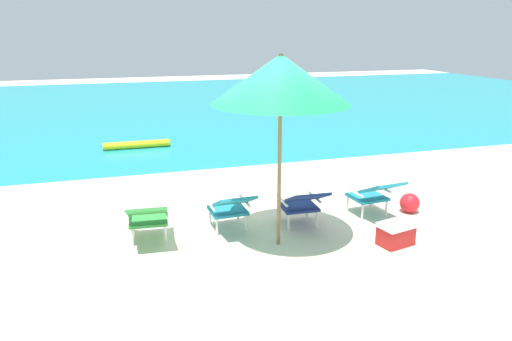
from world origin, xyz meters
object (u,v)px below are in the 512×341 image
Objects in this scene: swim_buoy at (137,145)px; lounge_chair_near_left at (231,206)px; lounge_chair_far_right at (374,193)px; beach_umbrella_center at (281,79)px; beach_ball at (410,203)px; cooler_box at (396,234)px; lounge_chair_far_left at (148,216)px; lounge_chair_near_right at (303,202)px.

lounge_chair_near_left reaches higher than swim_buoy.
beach_umbrella_center is (-1.73, -0.48, 1.82)m from lounge_chair_far_right.
swim_buoy is 0.63× the size of beach_umbrella_center.
cooler_box is at bearing -131.78° from beach_ball.
lounge_chair_far_right is at bearing -60.23° from swim_buoy.
beach_umbrella_center is at bearing -17.04° from lounge_chair_far_left.
swim_buoy is 5.70m from lounge_chair_near_left.
beach_umbrella_center is (-0.51, -0.41, 1.82)m from lounge_chair_near_right.
beach_ball is at bearing 11.87° from beach_umbrella_center.
lounge_chair_near_right is at bearing -8.02° from lounge_chair_near_left.
lounge_chair_near_left and lounge_chair_far_right have the same top height.
lounge_chair_far_left is 4.09m from beach_ball.
beach_umbrella_center reaches higher than swim_buoy.
beach_umbrella_center reaches higher than lounge_chair_far_right.
swim_buoy is at bearing 100.05° from lounge_chair_near_left.
lounge_chair_far_right is at bearing -0.64° from lounge_chair_far_left.
beach_umbrella_center is (1.52, -6.16, 2.13)m from swim_buoy.
lounge_chair_near_left reaches higher than beach_ball.
beach_ball reaches higher than swim_buoy.
lounge_chair_near_left is 0.35× the size of beach_umbrella_center.
beach_umbrella_center is at bearing -168.13° from beach_ball.
lounge_chair_near_left is at bearing 1.76° from lounge_chair_far_left.
lounge_chair_near_right reaches higher than beach_ball.
lounge_chair_far_left and lounge_chair_near_left have the same top height.
lounge_chair_near_left is at bearing -79.95° from swim_buoy.
lounge_chair_far_right is at bearing 77.43° from cooler_box.
lounge_chair_near_right is 1.70× the size of cooler_box.
beach_ball is at bearing 2.05° from lounge_chair_far_right.
cooler_box is (3.03, -6.65, 0.06)m from swim_buoy.
lounge_chair_far_right is at bearing 3.38° from lounge_chair_near_right.
lounge_chair_far_right is 1.74× the size of cooler_box.
beach_ball is (0.67, 0.02, -0.25)m from lounge_chair_far_right.
lounge_chair_near_right is 1.37m from cooler_box.
cooler_box is (2.04, -1.04, -0.24)m from lounge_chair_near_left.
lounge_chair_far_left is 1.00× the size of lounge_chair_far_right.
beach_ball is (3.92, -5.66, 0.06)m from swim_buoy.
lounge_chair_far_left reaches higher than beach_ball.
beach_ball is (1.89, 0.10, -0.25)m from lounge_chair_near_right.
cooler_box is (1.51, -0.49, -2.06)m from beach_umbrella_center.
lounge_chair_far_right is 0.71m from beach_ball.
swim_buoy is at bearing 119.77° from lounge_chair_far_right.
lounge_chair_near_left is 0.97× the size of lounge_chair_far_right.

